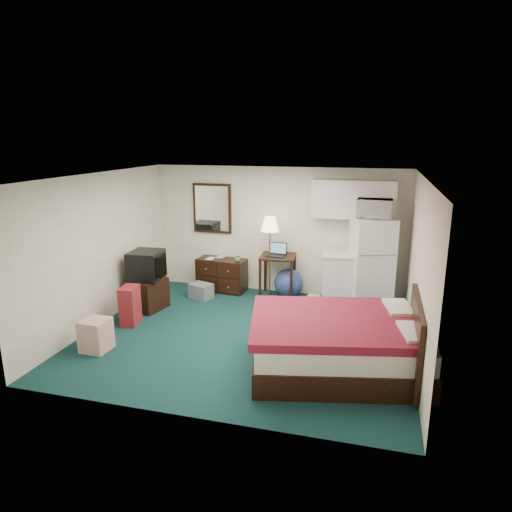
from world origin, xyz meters
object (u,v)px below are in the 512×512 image
(fridge, at_px, (371,264))
(suitcase, at_px, (130,306))
(tv_stand, at_px, (147,294))
(kitchen_counter, at_px, (346,280))
(dresser, at_px, (222,275))
(bed, at_px, (337,344))
(floor_lamp, at_px, (270,258))
(desk, at_px, (278,276))

(fridge, height_order, suitcase, fridge)
(fridge, xyz_separation_m, suitcase, (-3.84, -1.81, -0.52))
(fridge, height_order, tv_stand, fridge)
(kitchen_counter, bearing_deg, tv_stand, -166.17)
(kitchen_counter, bearing_deg, dresser, 172.08)
(kitchen_counter, bearing_deg, suitcase, -155.96)
(bed, relative_size, suitcase, 3.40)
(dresser, relative_size, fridge, 0.58)
(bed, xyz_separation_m, suitcase, (-3.48, 0.64, -0.03))
(bed, xyz_separation_m, tv_stand, (-3.55, 1.35, -0.07))
(suitcase, bearing_deg, kitchen_counter, 19.85)
(dresser, relative_size, bed, 0.44)
(floor_lamp, bearing_deg, suitcase, -136.75)
(floor_lamp, xyz_separation_m, bed, (1.53, -2.48, -0.45))
(dresser, bearing_deg, floor_lamp, -4.84)
(tv_stand, bearing_deg, desk, 42.51)
(floor_lamp, bearing_deg, kitchen_counter, 2.44)
(desk, xyz_separation_m, fridge, (1.75, -0.16, 0.42))
(dresser, height_order, kitchen_counter, kitchen_counter)
(fridge, distance_m, tv_stand, 4.10)
(bed, distance_m, tv_stand, 3.80)
(dresser, relative_size, suitcase, 1.51)
(bed, relative_size, tv_stand, 3.63)
(bed, bearing_deg, suitcase, 157.50)
(floor_lamp, distance_m, fridge, 1.88)
(floor_lamp, relative_size, suitcase, 2.47)
(fridge, relative_size, suitcase, 2.59)
(desk, relative_size, bed, 0.38)
(desk, height_order, bed, desk)
(tv_stand, bearing_deg, bed, -8.74)
(desk, bearing_deg, dresser, 173.11)
(kitchen_counter, bearing_deg, bed, -93.52)
(dresser, distance_m, floor_lamp, 1.16)
(dresser, height_order, suitcase, dresser)
(dresser, xyz_separation_m, tv_stand, (-0.98, -1.32, -0.05))
(floor_lamp, xyz_separation_m, tv_stand, (-2.02, -1.13, -0.52))
(tv_stand, bearing_deg, floor_lamp, 41.30)
(fridge, xyz_separation_m, tv_stand, (-3.91, -1.10, -0.56))
(dresser, relative_size, desk, 1.17)
(fridge, relative_size, tv_stand, 2.76)
(floor_lamp, xyz_separation_m, desk, (0.13, 0.13, -0.39))
(suitcase, bearing_deg, bed, -19.70)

